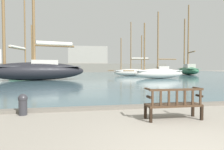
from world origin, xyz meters
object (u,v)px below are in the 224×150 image
at_px(sailboat_distant_harbor, 37,69).
at_px(sailboat_nearest_starboard, 159,72).
at_px(sailboat_far_port, 188,69).
at_px(sailboat_centre_channel, 25,69).
at_px(park_bench, 174,103).
at_px(sailboat_mid_port, 132,71).
at_px(mooring_bollard, 23,103).

relative_size(sailboat_distant_harbor, sailboat_nearest_starboard, 1.70).
bearing_deg(sailboat_distant_harbor, sailboat_nearest_starboard, 2.70).
xyz_separation_m(sailboat_distant_harbor, sailboat_nearest_starboard, (14.80, 0.70, -0.50)).
distance_m(sailboat_far_port, sailboat_distant_harbor, 29.10).
height_order(sailboat_centre_channel, sailboat_nearest_starboard, sailboat_centre_channel).
bearing_deg(park_bench, sailboat_far_port, 57.79).
relative_size(sailboat_centre_channel, sailboat_far_port, 1.03).
bearing_deg(park_bench, sailboat_distant_harbor, 110.90).
distance_m(sailboat_mid_port, mooring_bollard, 28.00).
relative_size(park_bench, sailboat_centre_channel, 0.11).
relative_size(sailboat_nearest_starboard, mooring_bollard, 12.58).
xyz_separation_m(sailboat_far_port, sailboat_distant_harbor, (-26.25, -12.55, 0.19)).
bearing_deg(sailboat_nearest_starboard, sailboat_mid_port, 98.31).
height_order(park_bench, sailboat_distant_harbor, sailboat_distant_harbor).
bearing_deg(sailboat_distant_harbor, sailboat_centre_channel, 107.15).
bearing_deg(mooring_bollard, sailboat_centre_channel, 102.87).
bearing_deg(sailboat_nearest_starboard, sailboat_distant_harbor, -177.30).
bearing_deg(sailboat_far_port, sailboat_nearest_starboard, -134.00).
bearing_deg(sailboat_centre_channel, sailboat_distant_harbor, -72.85).
height_order(sailboat_nearest_starboard, mooring_bollard, sailboat_nearest_starboard).
bearing_deg(park_bench, sailboat_nearest_starboard, 67.29).
bearing_deg(sailboat_distant_harbor, park_bench, -69.10).
height_order(sailboat_distant_harbor, mooring_bollard, sailboat_distant_harbor).
xyz_separation_m(sailboat_distant_harbor, mooring_bollard, (2.49, -16.75, -0.98)).
bearing_deg(sailboat_nearest_starboard, sailboat_far_port, 46.00).
xyz_separation_m(sailboat_distant_harbor, sailboat_mid_port, (13.60, 8.94, -0.48)).
relative_size(sailboat_distant_harbor, sailboat_mid_port, 1.61).
relative_size(sailboat_distant_harbor, mooring_bollard, 21.35).
bearing_deg(sailboat_mid_port, sailboat_far_port, 15.92).
xyz_separation_m(park_bench, mooring_bollard, (-4.43, 1.38, -0.09)).
bearing_deg(sailboat_mid_port, mooring_bollard, -113.38).
relative_size(sailboat_mid_port, mooring_bollard, 13.29).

